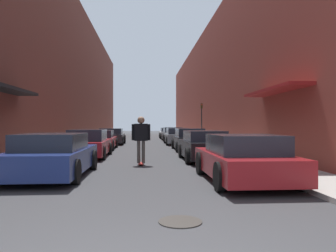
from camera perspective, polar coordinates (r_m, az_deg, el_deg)
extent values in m
plane|color=#38383A|center=(25.02, -4.17, -3.37)|extent=(121.75, 121.75, 0.00)
cube|color=#A3A099|center=(30.91, -12.81, -2.59)|extent=(1.80, 55.34, 0.12)
cube|color=#A3A099|center=(30.88, 4.55, -2.59)|extent=(1.80, 55.34, 0.12)
cube|color=brown|center=(31.78, -18.05, 8.47)|extent=(4.00, 55.34, 12.28)
cube|color=black|center=(13.64, -26.70, 5.84)|extent=(1.00, 4.80, 0.12)
cube|color=brown|center=(31.62, 9.80, 6.81)|extent=(4.00, 55.34, 10.40)
cube|color=maroon|center=(13.58, 18.11, 5.87)|extent=(1.00, 4.80, 0.12)
cube|color=navy|center=(10.53, -19.18, -5.54)|extent=(1.97, 4.72, 0.64)
cube|color=#232833|center=(10.26, -19.53, -2.57)|extent=(1.71, 2.46, 0.47)
cylinder|color=black|center=(12.20, -21.65, -5.56)|extent=(0.18, 0.67, 0.67)
cylinder|color=black|center=(11.77, -12.86, -5.76)|extent=(0.18, 0.67, 0.67)
cylinder|color=black|center=(9.48, -27.06, -7.22)|extent=(0.18, 0.67, 0.67)
cylinder|color=black|center=(8.92, -15.78, -7.68)|extent=(0.18, 0.67, 0.67)
cube|color=maroon|center=(16.28, -13.64, -3.58)|extent=(1.84, 4.51, 0.63)
cube|color=#232833|center=(16.03, -13.78, -1.55)|extent=(1.59, 2.35, 0.53)
cylinder|color=black|center=(17.81, -15.64, -3.83)|extent=(0.18, 0.61, 0.61)
cylinder|color=black|center=(17.55, -10.08, -3.89)|extent=(0.18, 0.61, 0.61)
cylinder|color=black|center=(15.11, -17.78, -4.55)|extent=(0.18, 0.61, 0.61)
cylinder|color=black|center=(14.79, -11.23, -4.65)|extent=(0.18, 0.61, 0.61)
cube|color=maroon|center=(21.44, -11.71, -2.73)|extent=(1.92, 4.42, 0.58)
cube|color=#232833|center=(21.20, -11.79, -1.36)|extent=(1.66, 2.31, 0.46)
cylinder|color=black|center=(22.92, -13.49, -2.90)|extent=(0.18, 0.64, 0.64)
cylinder|color=black|center=(22.70, -8.99, -2.93)|extent=(0.18, 0.64, 0.64)
cylinder|color=black|center=(20.25, -14.76, -3.31)|extent=(0.18, 0.64, 0.64)
cylinder|color=black|center=(19.99, -9.68, -3.35)|extent=(0.18, 0.64, 0.64)
cube|color=#232326|center=(26.73, -9.80, -2.06)|extent=(1.98, 4.24, 0.62)
cube|color=#232833|center=(26.51, -9.84, -0.91)|extent=(1.73, 2.21, 0.46)
cylinder|color=black|center=(28.14, -11.45, -2.27)|extent=(0.18, 0.70, 0.70)
cylinder|color=black|center=(27.96, -7.59, -2.28)|extent=(0.18, 0.70, 0.70)
cylinder|color=black|center=(25.56, -12.21, -2.52)|extent=(0.18, 0.70, 0.70)
cylinder|color=black|center=(25.36, -7.97, -2.54)|extent=(0.18, 0.70, 0.70)
cube|color=maroon|center=(9.29, 12.82, -6.37)|extent=(1.96, 4.38, 0.60)
cube|color=#232833|center=(9.04, 13.23, -3.07)|extent=(1.72, 2.28, 0.50)
cylinder|color=black|center=(10.41, 5.59, -6.45)|extent=(0.18, 0.70, 0.70)
cylinder|color=black|center=(10.88, 15.57, -6.16)|extent=(0.18, 0.70, 0.70)
cylinder|color=black|center=(7.77, 8.95, -8.72)|extent=(0.18, 0.70, 0.70)
cylinder|color=black|center=(8.40, 21.83, -8.06)|extent=(0.18, 0.70, 0.70)
cube|color=black|center=(14.39, 6.20, -3.94)|extent=(1.83, 4.18, 0.69)
cube|color=#232833|center=(14.16, 6.35, -1.72)|extent=(1.58, 2.18, 0.44)
cylinder|color=black|center=(15.55, 2.24, -4.37)|extent=(0.18, 0.64, 0.64)
cylinder|color=black|center=(15.83, 8.44, -4.29)|extent=(0.18, 0.64, 0.64)
cylinder|color=black|center=(13.01, 3.47, -5.26)|extent=(0.18, 0.64, 0.64)
cylinder|color=black|center=(13.34, 10.82, -5.13)|extent=(0.18, 0.64, 0.64)
cube|color=black|center=(20.12, 3.66, -2.79)|extent=(1.79, 4.77, 0.68)
cube|color=#232833|center=(19.86, 3.75, -1.13)|extent=(1.56, 2.49, 0.49)
cylinder|color=black|center=(21.50, 0.88, -3.15)|extent=(0.18, 0.60, 0.60)
cylinder|color=black|center=(21.71, 5.38, -3.12)|extent=(0.18, 0.60, 0.60)
cylinder|color=black|center=(18.57, 1.66, -3.67)|extent=(0.18, 0.60, 0.60)
cylinder|color=black|center=(18.82, 6.84, -3.63)|extent=(0.18, 0.60, 0.60)
cube|color=gray|center=(26.28, 1.55, -2.08)|extent=(1.80, 4.75, 0.65)
cube|color=#232833|center=(26.03, 1.60, -0.87)|extent=(1.58, 2.47, 0.48)
cylinder|color=black|center=(27.68, -0.55, -2.32)|extent=(0.18, 0.69, 0.69)
cylinder|color=black|center=(27.84, 3.05, -2.30)|extent=(0.18, 0.69, 0.69)
cylinder|color=black|center=(24.75, -0.14, -2.61)|extent=(0.18, 0.69, 0.69)
cylinder|color=black|center=(24.93, 3.87, -2.59)|extent=(0.18, 0.69, 0.69)
cube|color=#515459|center=(32.05, 0.76, -1.65)|extent=(1.99, 4.59, 0.67)
cube|color=#232833|center=(31.81, 0.80, -0.64)|extent=(1.71, 2.41, 0.46)
cylinder|color=black|center=(33.40, -1.01, -1.88)|extent=(0.18, 0.70, 0.70)
cylinder|color=black|center=(33.55, 2.13, -1.87)|extent=(0.18, 0.70, 0.70)
cylinder|color=black|center=(30.59, -0.73, -2.07)|extent=(0.18, 0.70, 0.70)
cylinder|color=black|center=(30.75, 2.69, -2.06)|extent=(0.18, 0.70, 0.70)
cube|color=silver|center=(37.67, 0.08, -1.46)|extent=(2.00, 4.13, 0.58)
cube|color=#232833|center=(37.45, 0.11, -0.67)|extent=(1.74, 2.16, 0.46)
cylinder|color=black|center=(38.89, -1.45, -1.62)|extent=(0.18, 0.66, 0.66)
cylinder|color=black|center=(39.02, 1.35, -1.61)|extent=(0.18, 0.66, 0.66)
cylinder|color=black|center=(36.35, -1.28, -1.75)|extent=(0.18, 0.66, 0.66)
cylinder|color=black|center=(36.49, 1.72, -1.74)|extent=(0.18, 0.66, 0.66)
cube|color=#B2231E|center=(12.79, -4.72, -6.49)|extent=(0.20, 0.78, 0.02)
cylinder|color=beige|center=(13.04, -5.04, -6.53)|extent=(0.03, 0.06, 0.06)
cylinder|color=beige|center=(13.04, -4.37, -6.53)|extent=(0.03, 0.06, 0.06)
cylinder|color=beige|center=(12.55, -5.09, -6.79)|extent=(0.03, 0.06, 0.06)
cylinder|color=beige|center=(12.54, -4.39, -6.79)|extent=(0.03, 0.06, 0.06)
cylinder|color=#47423D|center=(12.75, -5.13, -4.52)|extent=(0.13, 0.13, 0.87)
cylinder|color=#47423D|center=(12.74, -4.32, -4.52)|extent=(0.13, 0.13, 0.87)
cube|color=black|center=(12.70, -4.72, -1.08)|extent=(0.52, 0.23, 0.66)
sphere|color=#8C664C|center=(12.70, -4.72, 1.03)|extent=(0.28, 0.28, 0.28)
cylinder|color=black|center=(12.71, -6.12, -1.08)|extent=(0.10, 0.10, 0.63)
cylinder|color=black|center=(12.70, -3.33, -1.08)|extent=(0.10, 0.10, 0.63)
cylinder|color=#332D28|center=(5.44, 2.14, -16.30)|extent=(0.70, 0.70, 0.02)
cylinder|color=#2D2D2D|center=(29.80, 5.87, 0.68)|extent=(0.10, 0.10, 3.38)
cube|color=#332D0F|center=(29.85, 5.87, 3.49)|extent=(0.16, 0.16, 0.45)
sphere|color=red|center=(29.77, 5.90, 3.71)|extent=(0.11, 0.11, 0.11)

